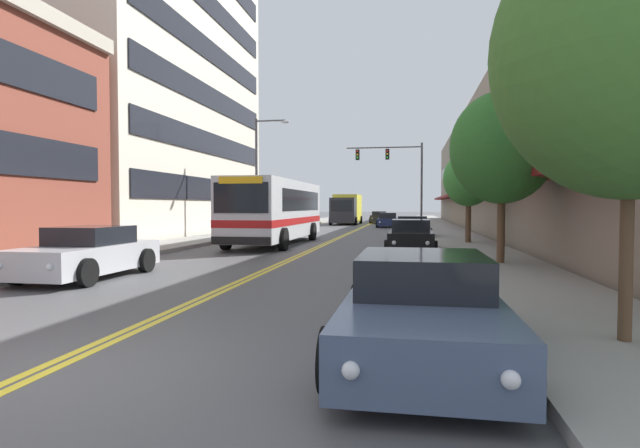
% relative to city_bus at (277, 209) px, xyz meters
% --- Properties ---
extents(ground_plane, '(240.00, 240.00, 0.00)m').
position_rel_city_bus_xyz_m(ground_plane, '(2.46, 17.29, -1.79)').
color(ground_plane, '#4C4C4F').
extents(sidewalk_left, '(2.97, 106.00, 0.16)m').
position_rel_city_bus_xyz_m(sidewalk_left, '(-4.53, 17.29, -1.71)').
color(sidewalk_left, gray).
rests_on(sidewalk_left, ground_plane).
extents(sidewalk_right, '(2.97, 106.00, 0.16)m').
position_rel_city_bus_xyz_m(sidewalk_right, '(9.44, 17.29, -1.71)').
color(sidewalk_right, gray).
rests_on(sidewalk_right, ground_plane).
extents(centre_line, '(0.34, 106.00, 0.01)m').
position_rel_city_bus_xyz_m(centre_line, '(2.46, 17.29, -1.79)').
color(centre_line, yellow).
rests_on(centre_line, ground_plane).
extents(office_tower_left, '(12.08, 21.16, 27.13)m').
position_rel_city_bus_xyz_m(office_tower_left, '(-12.25, 6.62, 11.78)').
color(office_tower_left, beige).
rests_on(office_tower_left, ground_plane).
extents(storefront_row_right, '(9.10, 68.00, 10.03)m').
position_rel_city_bus_xyz_m(storefront_row_right, '(15.16, 17.29, 3.22)').
color(storefront_row_right, gray).
rests_on(storefront_row_right, ground_plane).
extents(city_bus, '(2.91, 10.77, 3.17)m').
position_rel_city_bus_xyz_m(city_bus, '(0.00, 0.00, 0.00)').
color(city_bus, silver).
rests_on(city_bus, ground_plane).
extents(car_silver_parked_left_near, '(2.11, 4.53, 1.38)m').
position_rel_city_bus_xyz_m(car_silver_parked_left_near, '(-1.82, -12.55, -1.14)').
color(car_silver_parked_left_near, '#B7B7BC').
rests_on(car_silver_parked_left_near, ground_plane).
extents(car_white_parked_left_mid, '(2.04, 4.73, 1.37)m').
position_rel_city_bus_xyz_m(car_white_parked_left_mid, '(-1.85, 9.39, -1.16)').
color(car_white_parked_left_mid, white).
rests_on(car_white_parked_left_mid, ground_plane).
extents(car_slate_blue_parked_right_foreground, '(2.11, 4.59, 1.31)m').
position_rel_city_bus_xyz_m(car_slate_blue_parked_right_foreground, '(6.85, -18.12, -1.17)').
color(car_slate_blue_parked_right_foreground, '#475675').
rests_on(car_slate_blue_parked_right_foreground, ground_plane).
extents(car_dark_grey_parked_right_mid, '(2.21, 4.27, 1.32)m').
position_rel_city_bus_xyz_m(car_dark_grey_parked_right_mid, '(6.82, 5.63, -1.17)').
color(car_dark_grey_parked_right_mid, '#38383D').
rests_on(car_dark_grey_parked_right_mid, ground_plane).
extents(car_black_parked_right_far, '(1.98, 4.20, 1.38)m').
position_rel_city_bus_xyz_m(car_black_parked_right_far, '(6.72, -4.06, -1.15)').
color(car_black_parked_right_far, black).
rests_on(car_black_parked_right_far, ground_plane).
extents(car_charcoal_moving_lead, '(2.04, 4.54, 1.32)m').
position_rel_city_bus_xyz_m(car_charcoal_moving_lead, '(3.26, 32.07, -1.16)').
color(car_charcoal_moving_lead, '#232328').
rests_on(car_charcoal_moving_lead, ground_plane).
extents(car_navy_moving_second, '(2.01, 4.39, 1.31)m').
position_rel_city_bus_xyz_m(car_navy_moving_second, '(4.71, 21.21, -1.18)').
color(car_navy_moving_second, '#19234C').
rests_on(car_navy_moving_second, ground_plane).
extents(box_truck, '(2.82, 7.59, 3.13)m').
position_rel_city_bus_xyz_m(box_truck, '(0.06, 27.85, -0.17)').
color(box_truck, '#232328').
rests_on(box_truck, ground_plane).
extents(traffic_signal_mast, '(6.65, 0.38, 7.41)m').
position_rel_city_bus_xyz_m(traffic_signal_mast, '(5.52, 19.63, 3.49)').
color(traffic_signal_mast, '#47474C').
rests_on(traffic_signal_mast, ground_plane).
extents(street_lamp_left_far, '(2.22, 0.28, 7.40)m').
position_rel_city_bus_xyz_m(street_lamp_left_far, '(-2.53, 5.66, 2.64)').
color(street_lamp_left_far, '#47474C').
rests_on(street_lamp_left_far, ground_plane).
extents(street_tree_right_near, '(3.50, 3.50, 5.69)m').
position_rel_city_bus_xyz_m(street_tree_right_near, '(9.48, -17.47, 2.14)').
color(street_tree_right_near, brown).
rests_on(street_tree_right_near, sidewalk_right).
extents(street_tree_right_mid, '(3.17, 3.17, 5.33)m').
position_rel_city_bus_xyz_m(street_tree_right_mid, '(9.49, -8.27, 1.95)').
color(street_tree_right_mid, brown).
rests_on(street_tree_right_mid, sidewalk_right).
extents(street_tree_right_far, '(2.43, 2.43, 4.43)m').
position_rel_city_bus_xyz_m(street_tree_right_far, '(9.48, 0.57, 1.45)').
color(street_tree_right_far, brown).
rests_on(street_tree_right_far, sidewalk_right).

